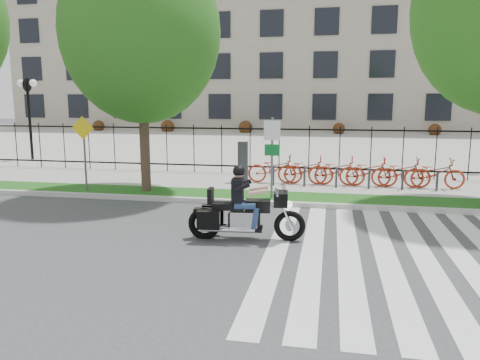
# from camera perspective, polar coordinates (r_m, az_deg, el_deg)

# --- Properties ---
(ground) EXTENTS (120.00, 120.00, 0.00)m
(ground) POSITION_cam_1_polar(r_m,az_deg,el_deg) (10.67, -7.37, -7.63)
(ground) COLOR #39393B
(ground) RESTS_ON ground
(curb) EXTENTS (60.00, 0.20, 0.15)m
(curb) POSITION_cam_1_polar(r_m,az_deg,el_deg) (14.47, -2.25, -2.61)
(curb) COLOR #B2AEA8
(curb) RESTS_ON ground
(grass_verge) EXTENTS (60.00, 1.50, 0.15)m
(grass_verge) POSITION_cam_1_polar(r_m,az_deg,el_deg) (15.28, -1.52, -1.94)
(grass_verge) COLOR #174C13
(grass_verge) RESTS_ON ground
(sidewalk) EXTENTS (60.00, 3.50, 0.15)m
(sidewalk) POSITION_cam_1_polar(r_m,az_deg,el_deg) (17.68, 0.25, -0.32)
(sidewalk) COLOR gray
(sidewalk) RESTS_ON ground
(plaza) EXTENTS (80.00, 34.00, 0.10)m
(plaza) POSITION_cam_1_polar(r_m,az_deg,el_deg) (34.94, 5.70, 4.61)
(plaza) COLOR gray
(plaza) RESTS_ON ground
(crosswalk_stripes) EXTENTS (5.70, 8.00, 0.01)m
(crosswalk_stripes) POSITION_cam_1_polar(r_m,az_deg,el_deg) (10.27, 19.43, -8.79)
(crosswalk_stripes) COLOR silver
(crosswalk_stripes) RESTS_ON ground
(iron_fence) EXTENTS (30.00, 0.06, 2.00)m
(iron_fence) POSITION_cam_1_polar(r_m,az_deg,el_deg) (19.24, 1.24, 3.74)
(iron_fence) COLOR black
(iron_fence) RESTS_ON sidewalk
(office_building) EXTENTS (60.00, 21.90, 20.15)m
(office_building) POSITION_cam_1_polar(r_m,az_deg,el_deg) (55.08, 7.95, 16.79)
(office_building) COLOR gray
(office_building) RESTS_ON ground
(lamp_post_left) EXTENTS (1.06, 0.70, 4.25)m
(lamp_post_left) POSITION_cam_1_polar(r_m,az_deg,el_deg) (26.49, -24.42, 8.99)
(lamp_post_left) COLOR black
(lamp_post_left) RESTS_ON ground
(street_tree_1) EXTENTS (5.09, 5.09, 8.10)m
(street_tree_1) POSITION_cam_1_polar(r_m,az_deg,el_deg) (15.96, -11.98, 17.27)
(street_tree_1) COLOR #3D2C21
(street_tree_1) RESTS_ON grass_verge
(bike_share_station) EXTENTS (7.87, 0.89, 1.50)m
(bike_share_station) POSITION_cam_1_polar(r_m,az_deg,el_deg) (17.04, 13.32, 1.09)
(bike_share_station) COLOR #2D2D33
(bike_share_station) RESTS_ON sidewalk
(sign_pole_regulatory) EXTENTS (0.50, 0.09, 2.50)m
(sign_pole_regulatory) POSITION_cam_1_polar(r_m,az_deg,el_deg) (14.41, 3.92, 4.03)
(sign_pole_regulatory) COLOR #59595B
(sign_pole_regulatory) RESTS_ON grass_verge
(sign_pole_warning) EXTENTS (0.78, 0.09, 2.49)m
(sign_pole_warning) POSITION_cam_1_polar(r_m,az_deg,el_deg) (16.43, -18.49, 4.27)
(sign_pole_warning) COLOR #59595B
(sign_pole_warning) RESTS_ON grass_verge
(motorcycle_rider) EXTENTS (2.70, 0.85, 2.08)m
(motorcycle_rider) POSITION_cam_1_polar(r_m,az_deg,el_deg) (10.66, 0.67, -3.71)
(motorcycle_rider) COLOR black
(motorcycle_rider) RESTS_ON ground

